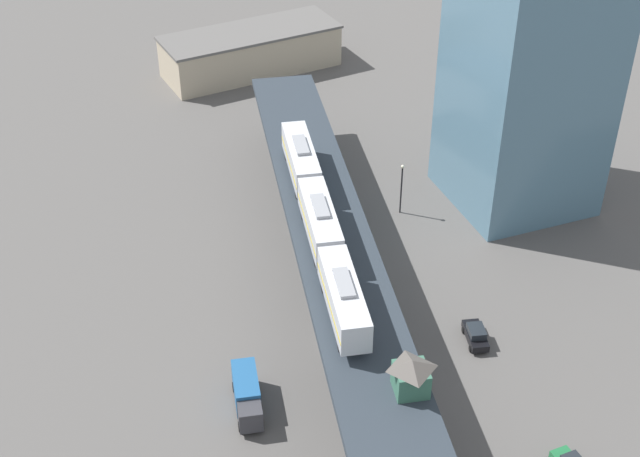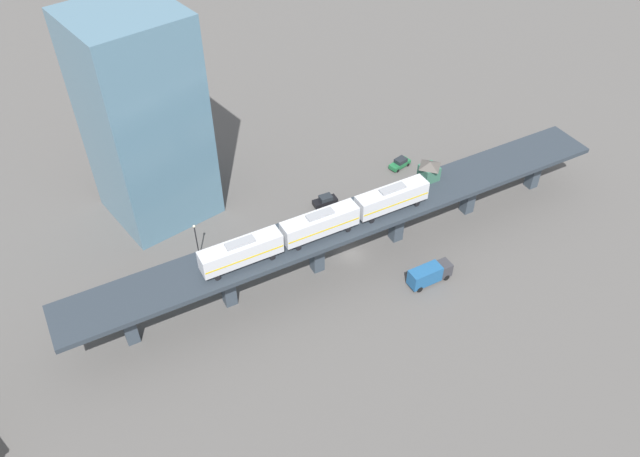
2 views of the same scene
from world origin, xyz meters
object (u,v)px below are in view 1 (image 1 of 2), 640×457
street_lamp (402,185)px  warehouse_building (251,51)px  street_car_black (476,335)px  office_tower (530,67)px  signal_hut (411,375)px  delivery_truck (247,394)px  subway_train (320,220)px

street_lamp → warehouse_building: (-5.10, 46.24, -0.70)m
street_car_black → office_tower: size_ratio=0.13×
signal_hut → street_lamp: (16.19, 35.61, -6.07)m
delivery_truck → office_tower: office_tower is taller
signal_hut → street_car_black: size_ratio=0.80×
signal_hut → delivery_truck: 17.78m
street_car_black → warehouse_building: 70.75m
street_car_black → office_tower: bearing=51.9°
signal_hut → street_car_black: (13.34, 11.18, -9.24)m
subway_train → warehouse_building: bearing=79.9°
subway_train → delivery_truck: size_ratio=4.94×
warehouse_building → office_tower: office_tower is taller
signal_hut → office_tower: bearing=47.4°
signal_hut → street_car_black: signal_hut is taller
street_car_black → office_tower: office_tower is taller
delivery_truck → subway_train: bearing=45.4°
warehouse_building → street_lamp: bearing=-83.7°
street_lamp → office_tower: office_tower is taller
street_car_black → warehouse_building: size_ratio=0.16×
signal_hut → street_car_black: bearing=39.9°
delivery_truck → office_tower: bearing=28.7°
signal_hut → delivery_truck: size_ratio=0.50×
subway_train → signal_hut: (-0.57, -22.86, -0.74)m
subway_train → office_tower: (30.74, 11.20, 7.08)m
delivery_truck → street_lamp: 37.27m
subway_train → delivery_truck: bearing=-134.6°
street_car_black → warehouse_building: warehouse_building is taller
subway_train → delivery_truck: subway_train is taller
subway_train → street_car_black: subway_train is taller
street_car_black → warehouse_building: bearing=91.8°
subway_train → street_car_black: (12.78, -11.69, -9.98)m
warehouse_building → office_tower: 53.90m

